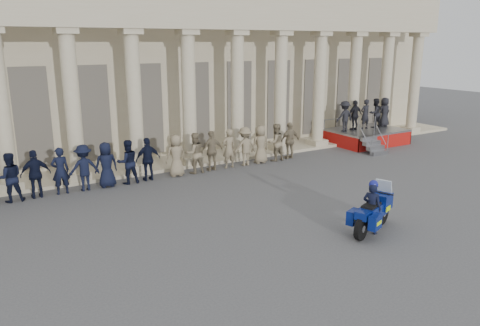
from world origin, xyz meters
name	(u,v)px	position (x,y,z in m)	size (l,w,h in m)	color
ground	(261,225)	(0.00, 0.00, 0.00)	(90.00, 90.00, 0.00)	#444446
building	(116,64)	(0.00, 14.74, 4.52)	(40.00, 12.50, 9.00)	tan
officer_rank	(89,167)	(-3.75, 6.73, 0.93)	(20.79, 0.70, 1.85)	black
reviewing_stand	(365,120)	(12.07, 7.33, 1.38)	(4.24, 4.02, 2.55)	gray
motorcycle	(373,211)	(2.71, -2.19, 0.66)	(2.27, 1.34, 1.52)	black
rider	(372,207)	(2.59, -2.24, 0.85)	(0.57, 0.69, 1.70)	black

